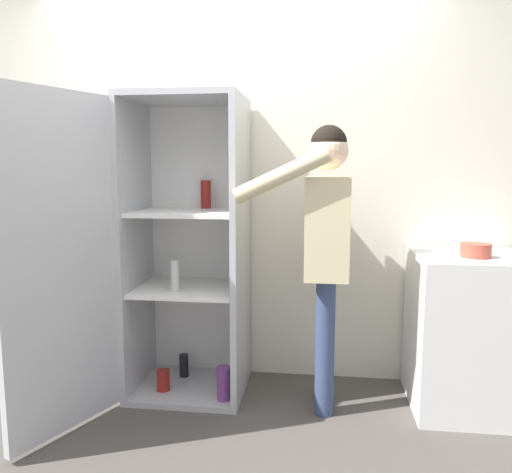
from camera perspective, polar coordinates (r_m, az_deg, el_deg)
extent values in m
plane|color=#4C4742|center=(2.71, -6.09, -22.79)|extent=(12.00, 12.00, 0.00)
cube|color=silver|center=(3.30, -2.42, 6.01)|extent=(7.00, 0.06, 2.55)
cube|color=#B7BABC|center=(3.30, -7.48, -16.59)|extent=(0.69, 0.59, 0.04)
cube|color=#B7BABC|center=(3.04, -8.09, 15.36)|extent=(0.69, 0.59, 0.04)
cube|color=white|center=(3.31, -6.52, -0.56)|extent=(0.69, 0.03, 1.73)
cube|color=#B7BABC|center=(3.15, -13.51, -1.16)|extent=(0.03, 0.59, 1.73)
cube|color=#B7BABC|center=(2.98, -1.71, -1.45)|extent=(0.04, 0.59, 1.73)
cube|color=white|center=(3.10, -7.69, -5.91)|extent=(0.62, 0.52, 0.02)
cube|color=white|center=(3.02, -7.85, 2.74)|extent=(0.62, 0.52, 0.02)
cube|color=#B7BABC|center=(2.68, -21.57, -3.03)|extent=(0.31, 0.65, 1.73)
cylinder|color=maroon|center=(3.16, -5.76, 4.82)|extent=(0.06, 0.06, 0.18)
cylinder|color=maroon|center=(3.21, -10.56, -15.83)|extent=(0.08, 0.08, 0.13)
cylinder|color=#723884|center=(3.04, -3.73, -16.38)|extent=(0.08, 0.08, 0.20)
cylinder|color=beige|center=(2.98, -9.24, -4.43)|extent=(0.05, 0.05, 0.19)
cylinder|color=black|center=(3.38, -8.24, -14.37)|extent=(0.06, 0.06, 0.14)
cylinder|color=#384770|center=(2.87, 7.88, -12.43)|extent=(0.11, 0.11, 0.78)
cylinder|color=#384770|center=(3.03, 7.89, -11.31)|extent=(0.11, 0.11, 0.78)
cube|color=beige|center=(2.79, 8.14, 1.15)|extent=(0.24, 0.42, 0.55)
sphere|color=beige|center=(2.78, 8.31, 9.72)|extent=(0.21, 0.21, 0.21)
sphere|color=black|center=(2.78, 8.33, 10.50)|extent=(0.20, 0.20, 0.20)
cylinder|color=beige|center=(2.55, 2.95, 7.00)|extent=(0.51, 0.09, 0.30)
cylinder|color=beige|center=(3.03, 8.13, 1.14)|extent=(0.08, 0.08, 0.52)
cube|color=white|center=(3.15, 22.95, -10.02)|extent=(0.61, 0.62, 0.90)
cylinder|color=#B24738|center=(2.97, 23.82, -1.46)|extent=(0.16, 0.16, 0.08)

